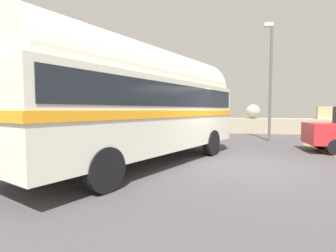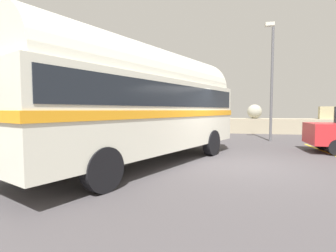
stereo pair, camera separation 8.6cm
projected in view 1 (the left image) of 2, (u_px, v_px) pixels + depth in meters
name	position (u px, v px, depth m)	size (l,w,h in m)	color
ground	(246.00, 166.00, 7.70)	(32.00, 26.00, 0.02)	#474346
breakwater	(223.00, 124.00, 19.29)	(31.36, 2.28, 2.46)	tan
vintage_coach	(144.00, 100.00, 7.85)	(5.70, 8.81, 3.70)	black
second_coach	(31.00, 101.00, 8.90)	(5.50, 8.84, 3.70)	black
lamp_post	(270.00, 77.00, 13.58)	(0.61, 0.92, 6.21)	#5B5B60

